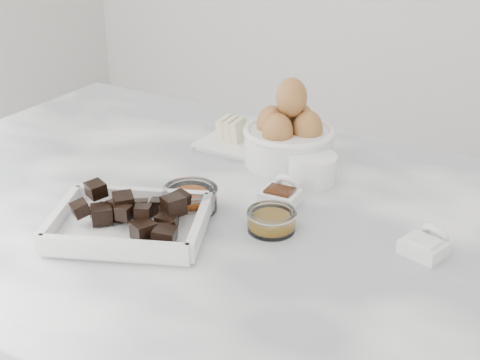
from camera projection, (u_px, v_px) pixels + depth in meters
name	position (u px, v px, depth m)	size (l,w,h in m)	color
marble_slab	(219.00, 219.00, 1.04)	(1.20, 0.80, 0.04)	white
chocolate_dish	(129.00, 219.00, 0.95)	(0.26, 0.24, 0.06)	white
butter_plate	(236.00, 138.00, 1.24)	(0.13, 0.13, 0.05)	white
sugar_ramekin	(313.00, 168.00, 1.10)	(0.08, 0.08, 0.05)	white
egg_bowl	(289.00, 136.00, 1.16)	(0.16, 0.16, 0.15)	white
honey_bowl	(271.00, 220.00, 0.96)	(0.07, 0.07, 0.03)	white
zest_bowl	(190.00, 198.00, 1.01)	(0.09, 0.09, 0.04)	white
vanilla_spoon	(282.00, 193.00, 1.04)	(0.06, 0.07, 0.04)	white
salt_spoon	(426.00, 244.00, 0.90)	(0.07, 0.08, 0.04)	white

